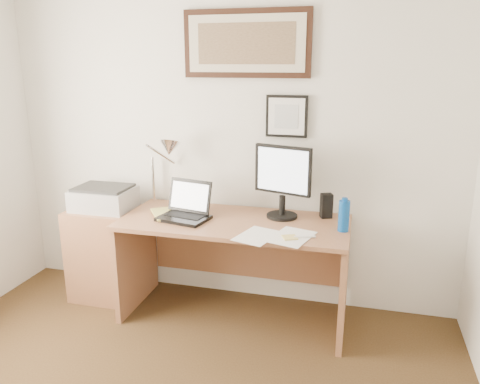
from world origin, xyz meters
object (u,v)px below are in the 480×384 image
(lcd_monitor, at_px, (283,178))
(printer, at_px, (104,198))
(side_cabinet, at_px, (106,253))
(desk, at_px, (237,247))
(water_bottle, at_px, (344,216))
(book, at_px, (154,215))
(laptop, at_px, (186,210))

(lcd_monitor, xyz_separation_m, printer, (-1.37, -0.08, -0.22))
(printer, bearing_deg, side_cabinet, -125.18)
(desk, bearing_deg, water_bottle, -8.02)
(book, height_order, laptop, laptop)
(laptop, xyz_separation_m, printer, (-0.71, 0.10, 0.01))
(printer, bearing_deg, desk, 0.92)
(printer, bearing_deg, book, -16.11)
(laptop, xyz_separation_m, lcd_monitor, (0.66, 0.18, 0.23))
(water_bottle, relative_size, book, 0.74)
(desk, height_order, laptop, laptop)
(book, xyz_separation_m, lcd_monitor, (0.89, 0.22, 0.28))
(book, bearing_deg, laptop, 10.24)
(book, distance_m, laptop, 0.24)
(water_bottle, bearing_deg, side_cabinet, 177.78)
(side_cabinet, xyz_separation_m, water_bottle, (1.82, -0.07, 0.49))
(water_bottle, bearing_deg, lcd_monitor, 158.90)
(water_bottle, xyz_separation_m, lcd_monitor, (-0.44, 0.17, 0.19))
(water_bottle, bearing_deg, laptop, -179.64)
(side_cabinet, bearing_deg, desk, 1.89)
(water_bottle, xyz_separation_m, desk, (-0.75, 0.11, -0.34))
(book, height_order, desk, book)
(side_cabinet, bearing_deg, book, -13.71)
(side_cabinet, relative_size, lcd_monitor, 1.40)
(laptop, height_order, printer, laptop)
(book, distance_m, printer, 0.50)
(side_cabinet, distance_m, printer, 0.45)
(water_bottle, height_order, laptop, laptop)
(side_cabinet, bearing_deg, water_bottle, -2.22)
(printer, bearing_deg, water_bottle, -2.82)
(lcd_monitor, bearing_deg, water_bottle, -21.10)
(water_bottle, distance_m, book, 1.34)
(side_cabinet, distance_m, water_bottle, 1.89)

